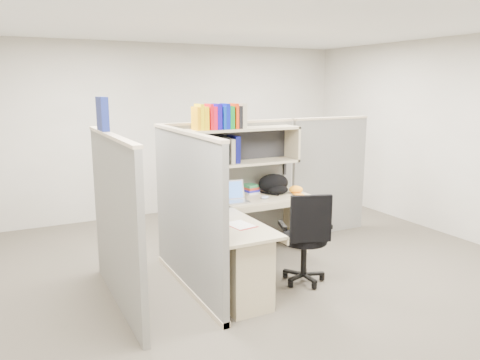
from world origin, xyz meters
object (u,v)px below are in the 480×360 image
snack_canister (219,213)px  laptop (233,192)px  backpack (276,184)px  task_chair (305,252)px  desk (244,250)px

snack_canister → laptop: bearing=51.3°
laptop → backpack: 0.70m
laptop → task_chair: (0.39, -0.89, -0.50)m
backpack → snack_canister: bearing=-156.6°
task_chair → desk: bearing=167.6°
desk → task_chair: size_ratio=1.74×
snack_canister → desk: bearing=-54.2°
laptop → snack_canister: (-0.41, -0.52, -0.07)m
laptop → snack_canister: bearing=-121.8°
task_chair → laptop: bearing=113.9°
snack_canister → task_chair: size_ratio=0.10×
snack_canister → task_chair: task_chair is taller
laptop → task_chair: size_ratio=0.34×
desk → backpack: bearing=45.1°
laptop → backpack: (0.68, 0.18, -0.00)m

